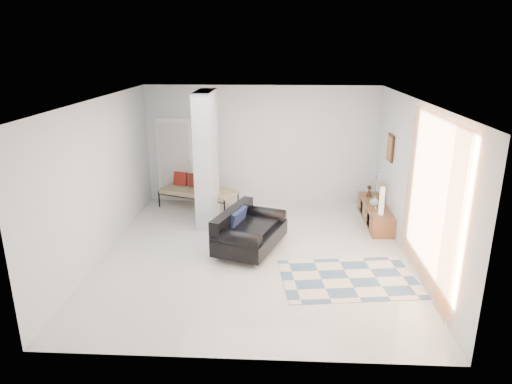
{
  "coord_description": "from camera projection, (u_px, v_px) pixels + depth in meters",
  "views": [
    {
      "loc": [
        0.42,
        -7.67,
        3.66
      ],
      "look_at": [
        -0.01,
        0.6,
        1.0
      ],
      "focal_mm": 32.0,
      "sensor_mm": 36.0,
      "label": 1
    }
  ],
  "objects": [
    {
      "name": "wall_front",
      "position": [
        240.0,
        255.0,
        5.15
      ],
      "size": [
        6.0,
        0.0,
        6.0
      ],
      "primitive_type": "plane",
      "rotation": [
        -1.57,
        0.0,
        0.0
      ],
      "color": "silver",
      "rests_on": "ground"
    },
    {
      "name": "cylinder_lamp",
      "position": [
        382.0,
        201.0,
        9.15
      ],
      "size": [
        0.11,
        0.11,
        0.58
      ],
      "primitive_type": "cylinder",
      "color": "silver",
      "rests_on": "media_console"
    },
    {
      "name": "wall_left",
      "position": [
        101.0,
        178.0,
        8.14
      ],
      "size": [
        0.0,
        6.0,
        6.0
      ],
      "primitive_type": "plane",
      "rotation": [
        1.57,
        0.0,
        1.57
      ],
      "color": "silver",
      "rests_on": "ground"
    },
    {
      "name": "wall_art",
      "position": [
        390.0,
        148.0,
        9.41
      ],
      "size": [
        0.04,
        0.45,
        0.55
      ],
      "primitive_type": "cube",
      "color": "#3E1C10",
      "rests_on": "wall_right"
    },
    {
      "name": "curtain",
      "position": [
        430.0,
        202.0,
        6.77
      ],
      "size": [
        0.0,
        2.55,
        2.55
      ],
      "primitive_type": "plane",
      "rotation": [
        1.57,
        0.0,
        1.57
      ],
      "color": "#F68840",
      "rests_on": "wall_right"
    },
    {
      "name": "daybed",
      "position": [
        198.0,
        190.0,
        10.74
      ],
      "size": [
        1.91,
        1.3,
        0.77
      ],
      "rotation": [
        0.0,
        0.0,
        -0.35
      ],
      "color": "black",
      "rests_on": "floor"
    },
    {
      "name": "area_rug",
      "position": [
        349.0,
        279.0,
        7.5
      ],
      "size": [
        2.35,
        1.72,
        0.01
      ],
      "primitive_type": "cube",
      "rotation": [
        0.0,
        0.0,
        0.13
      ],
      "color": "beige",
      "rests_on": "floor"
    },
    {
      "name": "wall_back",
      "position": [
        262.0,
        145.0,
        10.86
      ],
      "size": [
        6.0,
        0.0,
        6.0
      ],
      "primitive_type": "plane",
      "rotation": [
        1.57,
        0.0,
        0.0
      ],
      "color": "silver",
      "rests_on": "ground"
    },
    {
      "name": "bronze_figurine",
      "position": [
        369.0,
        191.0,
        10.31
      ],
      "size": [
        0.14,
        0.14,
        0.25
      ],
      "primitive_type": null,
      "rotation": [
        0.0,
        0.0,
        0.12
      ],
      "color": "#2F1F15",
      "rests_on": "media_console"
    },
    {
      "name": "loveseat",
      "position": [
        248.0,
        231.0,
        8.51
      ],
      "size": [
        1.39,
        1.8,
        0.76
      ],
      "rotation": [
        0.0,
        0.0,
        -0.33
      ],
      "color": "silver",
      "rests_on": "floor"
    },
    {
      "name": "ceiling",
      "position": [
        255.0,
        100.0,
        7.58
      ],
      "size": [
        6.0,
        6.0,
        0.0
      ],
      "primitive_type": "plane",
      "rotation": [
        3.14,
        0.0,
        0.0
      ],
      "color": "white",
      "rests_on": "wall_back"
    },
    {
      "name": "hallway_door",
      "position": [
        175.0,
        160.0,
        11.04
      ],
      "size": [
        0.85,
        0.06,
        2.04
      ],
      "primitive_type": "cube",
      "color": "white",
      "rests_on": "floor"
    },
    {
      "name": "vase",
      "position": [
        374.0,
        201.0,
        9.71
      ],
      "size": [
        0.21,
        0.21,
        0.21
      ],
      "primitive_type": "imported",
      "rotation": [
        0.0,
        0.0,
        0.06
      ],
      "color": "silver",
      "rests_on": "media_console"
    },
    {
      "name": "floor",
      "position": [
        255.0,
        253.0,
        8.44
      ],
      "size": [
        6.0,
        6.0,
        0.0
      ],
      "primitive_type": "plane",
      "color": "silver",
      "rests_on": "ground"
    },
    {
      "name": "wall_right",
      "position": [
        413.0,
        183.0,
        7.87
      ],
      "size": [
        0.0,
        6.0,
        6.0
      ],
      "primitive_type": "plane",
      "rotation": [
        1.57,
        0.0,
        -1.57
      ],
      "color": "silver",
      "rests_on": "ground"
    },
    {
      "name": "partition_column",
      "position": [
        207.0,
        158.0,
        9.58
      ],
      "size": [
        0.35,
        1.2,
        2.8
      ],
      "primitive_type": "cube",
      "color": "silver",
      "rests_on": "floor"
    },
    {
      "name": "media_console",
      "position": [
        375.0,
        213.0,
        9.87
      ],
      "size": [
        0.45,
        1.87,
        0.8
      ],
      "color": "brown",
      "rests_on": "floor"
    }
  ]
}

